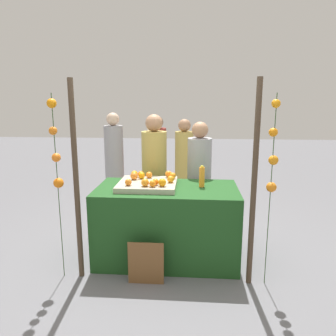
% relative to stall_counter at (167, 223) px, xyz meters
% --- Properties ---
extents(ground_plane, '(24.00, 24.00, 0.00)m').
position_rel_stall_counter_xyz_m(ground_plane, '(0.00, 0.00, -0.44)').
color(ground_plane, slate).
extents(stall_counter, '(1.64, 0.87, 0.88)m').
position_rel_stall_counter_xyz_m(stall_counter, '(0.00, 0.00, 0.00)').
color(stall_counter, '#1E4C1E').
rests_on(stall_counter, ground_plane).
extents(orange_tray, '(0.67, 0.62, 0.06)m').
position_rel_stall_counter_xyz_m(orange_tray, '(-0.23, 0.01, 0.47)').
color(orange_tray, '#B2AD99').
rests_on(orange_tray, stall_counter).
extents(orange_0, '(0.09, 0.09, 0.09)m').
position_rel_stall_counter_xyz_m(orange_0, '(-0.23, -0.18, 0.54)').
color(orange_0, orange).
rests_on(orange_0, orange_tray).
extents(orange_1, '(0.08, 0.08, 0.08)m').
position_rel_stall_counter_xyz_m(orange_1, '(-0.24, 0.20, 0.54)').
color(orange_1, orange).
rests_on(orange_1, orange_tray).
extents(orange_2, '(0.09, 0.09, 0.09)m').
position_rel_stall_counter_xyz_m(orange_2, '(-0.04, -0.17, 0.55)').
color(orange_2, orange).
rests_on(orange_2, orange_tray).
extents(orange_3, '(0.08, 0.08, 0.08)m').
position_rel_stall_counter_xyz_m(orange_3, '(0.05, 0.18, 0.54)').
color(orange_3, orange).
rests_on(orange_3, orange_tray).
extents(orange_4, '(0.07, 0.07, 0.07)m').
position_rel_stall_counter_xyz_m(orange_4, '(-0.12, -0.12, 0.54)').
color(orange_4, orange).
rests_on(orange_4, orange_tray).
extents(orange_5, '(0.07, 0.07, 0.07)m').
position_rel_stall_counter_xyz_m(orange_5, '(-0.34, 0.25, 0.54)').
color(orange_5, orange).
rests_on(orange_5, orange_tray).
extents(orange_6, '(0.08, 0.08, 0.08)m').
position_rel_stall_counter_xyz_m(orange_6, '(-0.42, 0.22, 0.54)').
color(orange_6, orange).
rests_on(orange_6, orange_tray).
extents(orange_7, '(0.08, 0.08, 0.08)m').
position_rel_stall_counter_xyz_m(orange_7, '(-0.42, -0.17, 0.54)').
color(orange_7, orange).
rests_on(orange_7, orange_tray).
extents(orange_8, '(0.09, 0.09, 0.09)m').
position_rel_stall_counter_xyz_m(orange_8, '(-0.40, 0.11, 0.55)').
color(orange_8, orange).
rests_on(orange_8, orange_tray).
extents(orange_9, '(0.08, 0.08, 0.08)m').
position_rel_stall_counter_xyz_m(orange_9, '(-0.14, -0.20, 0.54)').
color(orange_9, orange).
rests_on(orange_9, orange_tray).
extents(orange_10, '(0.08, 0.08, 0.08)m').
position_rel_stall_counter_xyz_m(orange_10, '(-0.00, 0.25, 0.54)').
color(orange_10, orange).
rests_on(orange_10, orange_tray).
extents(orange_11, '(0.08, 0.08, 0.08)m').
position_rel_stall_counter_xyz_m(orange_11, '(-0.32, 0.16, 0.54)').
color(orange_11, orange).
rests_on(orange_11, orange_tray).
extents(orange_12, '(0.08, 0.08, 0.08)m').
position_rel_stall_counter_xyz_m(orange_12, '(0.04, -0.00, 0.54)').
color(orange_12, orange).
rests_on(orange_12, orange_tray).
extents(juice_bottle, '(0.07, 0.07, 0.25)m').
position_rel_stall_counter_xyz_m(juice_bottle, '(0.40, 0.07, 0.56)').
color(juice_bottle, orange).
rests_on(juice_bottle, stall_counter).
extents(chalkboard_sign, '(0.37, 0.03, 0.47)m').
position_rel_stall_counter_xyz_m(chalkboard_sign, '(-0.17, -0.58, -0.22)').
color(chalkboard_sign, brown).
rests_on(chalkboard_sign, ground_plane).
extents(vendor_left, '(0.34, 0.34, 1.69)m').
position_rel_stall_counter_xyz_m(vendor_left, '(-0.23, 0.69, 0.35)').
color(vendor_left, tan).
rests_on(vendor_left, ground_plane).
extents(vendor_right, '(0.32, 0.32, 1.60)m').
position_rel_stall_counter_xyz_m(vendor_right, '(0.38, 0.65, 0.30)').
color(vendor_right, '#99999E').
rests_on(vendor_right, ground_plane).
extents(crowd_person_0, '(0.33, 0.33, 1.66)m').
position_rel_stall_counter_xyz_m(crowd_person_0, '(-1.10, 1.96, 0.33)').
color(crowd_person_0, '#99999E').
rests_on(crowd_person_0, ground_plane).
extents(crowd_person_1, '(0.32, 0.32, 1.58)m').
position_rel_stall_counter_xyz_m(crowd_person_1, '(-0.36, 2.29, 0.29)').
color(crowd_person_1, maroon).
rests_on(crowd_person_1, ground_plane).
extents(crowd_person_2, '(0.31, 0.31, 1.56)m').
position_rel_stall_counter_xyz_m(crowd_person_2, '(0.15, 1.83, 0.29)').
color(crowd_person_2, tan).
rests_on(crowd_person_2, ground_plane).
extents(canopy_post_left, '(0.06, 0.06, 2.09)m').
position_rel_stall_counter_xyz_m(canopy_post_left, '(-0.90, -0.47, 0.61)').
color(canopy_post_left, '#473828').
rests_on(canopy_post_left, ground_plane).
extents(canopy_post_right, '(0.06, 0.06, 2.09)m').
position_rel_stall_counter_xyz_m(canopy_post_right, '(0.90, -0.47, 0.61)').
color(canopy_post_right, '#473828').
rests_on(canopy_post_right, ground_plane).
extents(garland_strand_left, '(0.11, 0.11, 1.95)m').
position_rel_stall_counter_xyz_m(garland_strand_left, '(-1.08, -0.50, 0.95)').
color(garland_strand_left, '#2D4C23').
rests_on(garland_strand_left, ground_plane).
extents(garland_strand_right, '(0.11, 0.11, 1.95)m').
position_rel_stall_counter_xyz_m(garland_strand_right, '(1.06, -0.48, 0.92)').
color(garland_strand_right, '#2D4C23').
rests_on(garland_strand_right, ground_plane).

